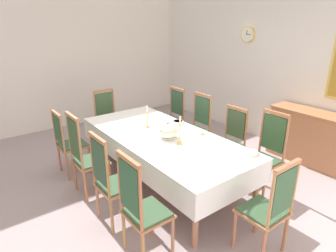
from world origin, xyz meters
name	(u,v)px	position (x,y,z in m)	size (l,w,h in m)	color
ground	(153,186)	(0.00, 0.00, -0.02)	(6.71, 5.73, 0.04)	gray
back_wall	(280,58)	(0.00, 2.91, 1.66)	(6.71, 0.08, 3.32)	silver
left_wall	(64,52)	(-3.40, 0.00, 1.66)	(0.08, 5.73, 3.32)	silver
dining_table	(163,140)	(0.00, 0.18, 0.69)	(2.79, 1.24, 0.76)	#A96948
tablecloth	(163,140)	(0.00, 0.18, 0.69)	(2.81, 1.26, 0.33)	white
chair_south_a	(68,142)	(-1.09, -0.84, 0.55)	(0.44, 0.42, 1.06)	#A8673B
chair_north_a	(172,116)	(-1.09, 1.20, 0.57)	(0.44, 0.42, 1.11)	#A3624A
chair_south_b	(85,155)	(-0.38, -0.85, 0.60)	(0.44, 0.42, 1.20)	#9F6D41
chair_north_b	(197,125)	(-0.38, 1.20, 0.58)	(0.44, 0.42, 1.13)	#AE733F
chair_south_c	(111,179)	(0.39, -0.85, 0.59)	(0.44, 0.42, 1.16)	#9E623F
chair_north_c	(230,140)	(0.39, 1.20, 0.56)	(0.44, 0.42, 1.07)	#A7713B
chair_south_d	(141,207)	(1.05, -0.85, 0.59)	(0.44, 0.42, 1.17)	#9F6441
chair_north_d	(266,153)	(1.05, 1.21, 0.59)	(0.44, 0.42, 1.17)	#A96C47
chair_head_west	(108,117)	(-1.80, 0.18, 0.56)	(0.42, 0.44, 1.07)	#AC6040
chair_head_east	(269,207)	(1.80, 0.18, 0.57)	(0.42, 0.44, 1.11)	#AC6349
soup_tureen	(168,130)	(0.13, 0.18, 0.88)	(0.29, 0.29, 0.23)	white
candlestick_west	(147,119)	(-0.39, 0.18, 0.91)	(0.07, 0.07, 0.35)	gold
candlestick_east	(180,133)	(0.39, 0.18, 0.92)	(0.07, 0.07, 0.39)	gold
bowl_near_left	(178,122)	(-0.26, 0.68, 0.79)	(0.18, 0.18, 0.04)	white
bowl_near_right	(198,132)	(0.26, 0.64, 0.78)	(0.15, 0.15, 0.03)	white
bowl_far_left	(251,152)	(1.16, 0.69, 0.79)	(0.17, 0.17, 0.04)	white
spoon_primary	(175,121)	(-0.38, 0.71, 0.77)	(0.03, 0.18, 0.01)	gold
spoon_secondary	(204,135)	(0.36, 0.67, 0.77)	(0.06, 0.17, 0.01)	gold
sideboard	(312,138)	(1.00, 2.59, 0.45)	(1.44, 0.48, 0.90)	#A76944
mounted_clock	(248,34)	(-0.73, 2.83, 2.06)	(0.32, 0.06, 0.32)	#D1B251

